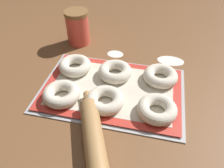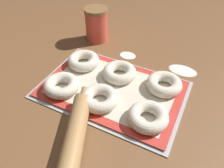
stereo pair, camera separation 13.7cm
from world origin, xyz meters
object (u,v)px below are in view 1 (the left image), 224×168
object	(u,v)px
bagel_front_right	(157,109)
bagel_back_left	(75,66)
bagel_front_center	(105,100)
rolling_pin	(94,145)
bagel_back_center	(115,72)
bagel_back_right	(161,76)
baking_tray	(112,89)
bagel_front_left	(61,94)
flour_canister	(78,27)

from	to	relation	value
bagel_front_right	bagel_back_left	world-z (taller)	same
bagel_front_center	rolling_pin	world-z (taller)	rolling_pin
bagel_back_center	bagel_back_right	world-z (taller)	same
baking_tray	rolling_pin	size ratio (longest dim) A/B	1.34
bagel_front_left	rolling_pin	world-z (taller)	rolling_pin
bagel_back_center	bagel_back_right	size ratio (longest dim) A/B	1.00
bagel_front_center	bagel_back_left	distance (m)	0.22
bagel_front_right	bagel_front_center	bearing A→B (deg)	179.54
bagel_back_left	bagel_front_left	bearing A→B (deg)	-86.93
bagel_front_center	rolling_pin	xyz separation A→B (m)	(0.01, -0.17, -0.00)
bagel_front_center	bagel_back_center	size ratio (longest dim) A/B	1.00
bagel_front_center	bagel_front_right	size ratio (longest dim) A/B	1.00
bagel_front_center	bagel_back_left	world-z (taller)	same
bagel_front_left	flour_canister	size ratio (longest dim) A/B	0.82
bagel_front_center	flour_canister	size ratio (longest dim) A/B	0.82
bagel_front_left	rolling_pin	size ratio (longest dim) A/B	0.33
bagel_front_center	bagel_back_right	bearing A→B (deg)	43.77
baking_tray	bagel_front_left	world-z (taller)	bagel_front_left
bagel_front_left	flour_canister	xyz separation A→B (m)	(-0.07, 0.37, 0.05)
bagel_back_left	flour_canister	xyz separation A→B (m)	(-0.06, 0.21, 0.05)
baking_tray	bagel_back_center	xyz separation A→B (m)	(-0.00, 0.07, 0.03)
bagel_front_right	bagel_back_center	xyz separation A→B (m)	(-0.17, 0.15, 0.00)
bagel_front_right	bagel_back_right	size ratio (longest dim) A/B	1.00
baking_tray	bagel_back_center	size ratio (longest dim) A/B	4.05
baking_tray	flour_canister	bearing A→B (deg)	128.04
bagel_back_center	bagel_back_right	xyz separation A→B (m)	(0.17, 0.01, 0.00)
bagel_front_center	bagel_back_right	distance (m)	0.23
bagel_back_right	rolling_pin	bearing A→B (deg)	-115.66
bagel_back_right	bagel_back_left	bearing A→B (deg)	-178.18
baking_tray	bagel_front_left	size ratio (longest dim) A/B	4.05
bagel_front_left	bagel_front_right	bearing A→B (deg)	0.59
baking_tray	flour_canister	distance (m)	0.36
bagel_back_left	bagel_back_right	xyz separation A→B (m)	(0.33, 0.01, 0.00)
bagel_front_center	baking_tray	bearing A→B (deg)	86.33
flour_canister	bagel_front_left	bearing A→B (deg)	-79.84
bagel_back_left	bagel_back_right	size ratio (longest dim) A/B	1.00
bagel_back_left	bagel_back_right	distance (m)	0.33
bagel_back_right	bagel_front_right	bearing A→B (deg)	-90.39
bagel_back_center	rolling_pin	size ratio (longest dim) A/B	0.33
bagel_front_center	bagel_back_center	xyz separation A→B (m)	(0.00, 0.15, 0.00)
bagel_back_center	flour_canister	size ratio (longest dim) A/B	0.82
bagel_front_left	bagel_back_left	world-z (taller)	same
bagel_front_left	bagel_front_right	distance (m)	0.32
bagel_front_center	bagel_back_right	size ratio (longest dim) A/B	1.00
flour_canister	rolling_pin	size ratio (longest dim) A/B	0.40
bagel_front_left	bagel_back_center	distance (m)	0.22
bagel_back_right	flour_canister	distance (m)	0.43
rolling_pin	bagel_back_center	bearing A→B (deg)	91.87
flour_canister	bagel_back_left	bearing A→B (deg)	-74.76
bagel_front_center	flour_canister	xyz separation A→B (m)	(-0.21, 0.36, 0.05)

